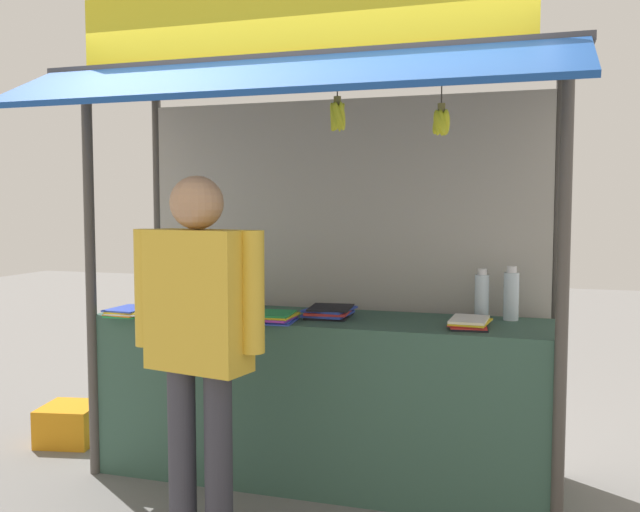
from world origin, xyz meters
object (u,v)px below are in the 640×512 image
Objects in this scene: magazine_stack_center at (130,312)px; banana_bunch_inner_left at (441,122)px; water_bottle_back_left at (482,296)px; water_bottle_back_right at (511,295)px; vendor_person at (198,324)px; magazine_stack_left at (275,317)px; plastic_crate at (70,424)px; magazine_stack_rear_center at (329,312)px; magazine_stack_front_left at (469,323)px; water_bottle_mid_right at (187,283)px; banana_bunch_inner_right at (337,116)px.

banana_bunch_inner_left reaches higher than magazine_stack_center.
water_bottle_back_right reaches higher than water_bottle_back_left.
water_bottle_back_left is 2.02m from magazine_stack_center.
water_bottle_back_left is 0.17× the size of vendor_person.
banana_bunch_inner_left reaches higher than magazine_stack_left.
magazine_stack_left is at bearing -160.48° from water_bottle_back_right.
water_bottle_back_left is at bearing 2.79° from plastic_crate.
magazine_stack_center is at bearing -166.21° from magazine_stack_rear_center.
vendor_person is at bearing -112.12° from magazine_stack_rear_center.
magazine_stack_front_left is at bearing 5.41° from magazine_stack_center.
vendor_person reaches higher than magazine_stack_left.
magazine_stack_center is at bearing -105.53° from water_bottle_mid_right.
magazine_stack_center is 2.07m from banana_bunch_inner_left.
magazine_stack_left is 0.91× the size of magazine_stack_front_left.
plastic_crate is (-2.50, 0.50, -1.85)m from banana_bunch_inner_left.
water_bottle_mid_right reaches higher than magazine_stack_rear_center.
magazine_stack_center is at bearing -167.41° from water_bottle_back_right.
magazine_stack_front_left is at bearing 8.01° from magazine_stack_left.
banana_bunch_inner_left is 1.48m from vendor_person.
magazine_stack_center is (-0.13, -0.45, -0.12)m from water_bottle_mid_right.
banana_bunch_inner_right is at bearing -150.83° from magazine_stack_front_left.
water_bottle_back_left is 0.30m from magazine_stack_front_left.
magazine_stack_front_left is (1.80, -0.27, -0.12)m from water_bottle_mid_right.
water_bottle_back_right is at bearing 19.52° from magazine_stack_left.
magazine_stack_rear_center is at bearing 45.14° from magazine_stack_left.
water_bottle_back_right is at bearing 55.42° from magazine_stack_front_left.
water_bottle_back_right is 2.18m from magazine_stack_center.
magazine_stack_rear_center is at bearing 146.91° from banana_bunch_inner_left.
banana_bunch_inner_right is (0.41, -0.20, 1.05)m from magazine_stack_left.
plastic_crate is at bearing 168.70° from banana_bunch_inner_left.
magazine_stack_front_left reaches higher than magazine_stack_center.
magazine_stack_left is at bearing 2.36° from magazine_stack_center.
banana_bunch_inner_left reaches higher than vendor_person.
water_bottle_back_right is at bearing 2.87° from plastic_crate.
water_bottle_back_left reaches higher than magazine_stack_rear_center.
water_bottle_back_left reaches higher than magazine_stack_left.
magazine_stack_front_left is at bearing 29.17° from banana_bunch_inner_right.
water_bottle_back_left is 0.96× the size of magazine_stack_center.
magazine_stack_center is (-1.96, -0.46, -0.11)m from water_bottle_back_left.
vendor_person is (-1.36, -1.10, -0.05)m from water_bottle_back_right.
water_bottle_back_right is 2.98m from plastic_crate.
water_bottle_back_left is 1.14× the size of banana_bunch_inner_right.
magazine_stack_left is 1.15m from banana_bunch_inner_right.
magazine_stack_rear_center is (-0.84, -0.19, -0.10)m from water_bottle_back_left.
vendor_person is at bearing -59.33° from water_bottle_mid_right.
banana_bunch_inner_left is 0.17× the size of vendor_person.
magazine_stack_left is (-1.08, -0.43, -0.11)m from water_bottle_back_left.
water_bottle_back_right reaches higher than plastic_crate.
banana_bunch_inner_right reaches higher than vendor_person.
water_bottle_mid_right is at bearing 152.26° from banana_bunch_inner_right.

